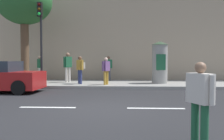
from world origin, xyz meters
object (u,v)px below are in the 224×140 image
(pedestrian_with_backpack, at_px, (40,66))
(pedestrian_in_light_jacket, at_px, (80,67))
(traffic_light, at_px, (41,30))
(pedestrian_in_red_top, at_px, (106,69))
(street_tree, at_px, (24,2))
(pedestrian_with_bag, at_px, (68,65))
(pedestrian_tallest, at_px, (108,66))
(poster_column, at_px, (160,62))
(pedestrian_near_pole, at_px, (200,96))

(pedestrian_with_backpack, relative_size, pedestrian_in_light_jacket, 1.04)
(traffic_light, xyz_separation_m, pedestrian_in_red_top, (3.42, 0.55, -2.06))
(traffic_light, height_order, pedestrian_in_red_top, traffic_light)
(street_tree, height_order, pedestrian_in_red_top, street_tree)
(street_tree, distance_m, pedestrian_with_bag, 4.40)
(street_tree, xyz_separation_m, pedestrian_with_bag, (2.41, 0.55, -3.64))
(traffic_light, bearing_deg, pedestrian_with_bag, 62.84)
(pedestrian_with_bag, distance_m, pedestrian_tallest, 2.71)
(pedestrian_tallest, relative_size, pedestrian_in_red_top, 1.07)
(pedestrian_tallest, distance_m, pedestrian_in_red_top, 2.69)
(pedestrian_in_red_top, bearing_deg, poster_column, 19.10)
(poster_column, bearing_deg, pedestrian_with_backpack, 167.21)
(pedestrian_tallest, bearing_deg, pedestrian_in_light_jacket, -122.54)
(pedestrian_with_bag, bearing_deg, pedestrian_near_pole, -65.68)
(pedestrian_in_red_top, bearing_deg, pedestrian_with_bag, 150.08)
(pedestrian_with_backpack, height_order, pedestrian_in_red_top, pedestrian_with_backpack)
(pedestrian_in_red_top, bearing_deg, pedestrian_tallest, 90.92)
(pedestrian_near_pole, bearing_deg, pedestrian_in_red_top, 104.32)
(pedestrian_in_light_jacket, distance_m, pedestrian_tallest, 2.69)
(pedestrian_with_backpack, bearing_deg, pedestrian_tallest, -1.49)
(poster_column, distance_m, street_tree, 8.63)
(traffic_light, distance_m, poster_column, 6.89)
(pedestrian_with_backpack, xyz_separation_m, pedestrian_tallest, (4.60, -0.12, -0.02))
(pedestrian_with_backpack, height_order, pedestrian_with_bag, pedestrian_with_bag)
(street_tree, xyz_separation_m, pedestrian_near_pole, (7.17, -9.96, -3.99))
(pedestrian_with_bag, distance_m, pedestrian_in_light_jacket, 1.36)
(poster_column, relative_size, pedestrian_in_red_top, 1.63)
(pedestrian_with_bag, relative_size, pedestrian_tallest, 1.12)
(traffic_light, bearing_deg, pedestrian_in_red_top, 9.13)
(pedestrian_with_backpack, bearing_deg, pedestrian_in_red_top, -31.17)
(pedestrian_tallest, bearing_deg, traffic_light, -136.22)
(street_tree, bearing_deg, pedestrian_in_light_jacket, -7.16)
(traffic_light, height_order, pedestrian_with_bag, traffic_light)
(pedestrian_with_backpack, height_order, pedestrian_in_light_jacket, pedestrian_with_backpack)
(street_tree, distance_m, pedestrian_near_pole, 12.90)
(poster_column, height_order, pedestrian_with_backpack, poster_column)
(pedestrian_tallest, bearing_deg, pedestrian_with_bag, -151.50)
(street_tree, height_order, pedestrian_with_bag, street_tree)
(poster_column, xyz_separation_m, pedestrian_near_pole, (-0.73, -10.17, -0.51))
(pedestrian_with_backpack, distance_m, pedestrian_in_light_jacket, 3.95)
(traffic_light, distance_m, pedestrian_with_backpack, 4.09)
(poster_column, relative_size, pedestrian_in_light_jacket, 1.55)
(traffic_light, xyz_separation_m, pedestrian_with_backpack, (-1.22, 3.36, -1.98))
(traffic_light, bearing_deg, street_tree, 135.51)
(poster_column, distance_m, pedestrian_in_red_top, 3.26)
(street_tree, height_order, pedestrian_near_pole, street_tree)
(poster_column, height_order, street_tree, street_tree)
(pedestrian_with_bag, bearing_deg, poster_column, -3.50)
(poster_column, relative_size, pedestrian_with_backpack, 1.49)
(pedestrian_tallest, bearing_deg, pedestrian_with_backpack, 178.51)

